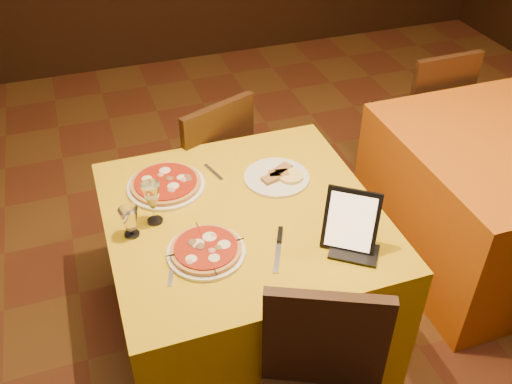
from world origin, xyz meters
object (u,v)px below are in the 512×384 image
object	(u,v)px
side_table	(497,199)
water_glass	(130,222)
chair_main_far	(199,166)
main_table	(244,277)
pizza_far	(166,185)
chair_side_far	(418,112)
wine_glass	(153,203)
tablet	(351,221)
pizza_near	(206,251)

from	to	relation	value
side_table	water_glass	world-z (taller)	water_glass
chair_main_far	water_glass	world-z (taller)	chair_main_far
main_table	chair_main_far	bearing A→B (deg)	90.00
main_table	pizza_far	xyz separation A→B (m)	(-0.26, 0.27, 0.39)
chair_side_far	chair_main_far	bearing A→B (deg)	3.97
chair_main_far	wine_glass	xyz separation A→B (m)	(-0.35, -0.73, 0.39)
main_table	water_glass	distance (m)	0.63
side_table	pizza_far	distance (m)	1.75
water_glass	pizza_far	bearing A→B (deg)	53.73
chair_side_far	wine_glass	bearing A→B (deg)	24.41
main_table	tablet	world-z (taller)	tablet
pizza_near	water_glass	xyz separation A→B (m)	(-0.25, 0.20, 0.05)
wine_glass	pizza_far	bearing A→B (deg)	67.02
chair_side_far	wine_glass	world-z (taller)	wine_glass
chair_main_far	pizza_far	world-z (taller)	chair_main_far
chair_main_far	wine_glass	bearing A→B (deg)	42.45
chair_main_far	wine_glass	distance (m)	0.90
wine_glass	water_glass	distance (m)	0.12
side_table	wine_glass	distance (m)	1.85
side_table	water_glass	xyz separation A→B (m)	(-1.89, -0.09, 0.44)
chair_side_far	water_glass	xyz separation A→B (m)	(-1.89, -0.91, 0.36)
pizza_far	chair_main_far	bearing A→B (deg)	63.25
pizza_far	tablet	distance (m)	0.83
chair_side_far	tablet	size ratio (longest dim) A/B	3.73
side_table	chair_side_far	bearing A→B (deg)	90.00
water_glass	tablet	world-z (taller)	tablet
pizza_far	main_table	bearing A→B (deg)	-45.86
chair_side_far	pizza_near	bearing A→B (deg)	32.70
pizza_far	wine_glass	bearing A→B (deg)	-112.98
pizza_near	wine_glass	xyz separation A→B (m)	(-0.15, 0.25, 0.08)
pizza_near	chair_side_far	bearing A→B (deg)	33.85
pizza_far	water_glass	xyz separation A→B (m)	(-0.19, -0.26, 0.05)
chair_main_far	wine_glass	size ratio (longest dim) A/B	4.79
wine_glass	tablet	bearing A→B (deg)	-28.93
side_table	pizza_near	bearing A→B (deg)	-170.07
pizza_far	water_glass	bearing A→B (deg)	-126.27
pizza_near	tablet	xyz separation A→B (m)	(0.53, -0.13, 0.10)
pizza_near	tablet	size ratio (longest dim) A/B	1.22
main_table	pizza_far	bearing A→B (deg)	134.14
pizza_far	chair_side_far	bearing A→B (deg)	20.87
water_glass	tablet	xyz separation A→B (m)	(0.77, -0.32, 0.06)
chair_side_far	pizza_far	xyz separation A→B (m)	(-1.70, -0.65, 0.31)
main_table	chair_main_far	xyz separation A→B (m)	(0.00, 0.79, 0.08)
chair_main_far	pizza_far	xyz separation A→B (m)	(-0.26, -0.52, 0.31)
wine_glass	tablet	xyz separation A→B (m)	(0.67, -0.37, 0.03)
pizza_near	pizza_far	world-z (taller)	same
water_glass	wine_glass	bearing A→B (deg)	26.26
side_table	pizza_near	world-z (taller)	pizza_near
side_table	chair_main_far	bearing A→B (deg)	154.54
chair_side_far	side_table	bearing A→B (deg)	88.85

